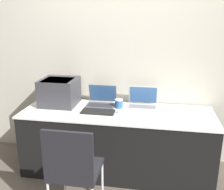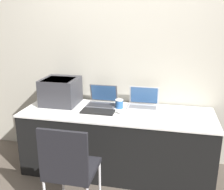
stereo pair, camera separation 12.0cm
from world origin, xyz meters
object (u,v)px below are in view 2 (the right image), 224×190
chair (69,165)px  printer (61,90)px  laptop_right (143,103)px  external_keyboard (98,112)px  mouse (120,112)px  coffee_cup (119,104)px  laptop_left (102,101)px

chair → printer: bearing=115.8°
laptop_right → external_keyboard: laptop_right is taller
laptop_right → mouse: bearing=-131.7°
printer → mouse: size_ratio=5.72×
coffee_cup → chair: chair is taller
laptop_left → mouse: 0.35m
printer → coffee_cup: printer is taller
mouse → chair: chair is taller
printer → laptop_right: bearing=5.1°
coffee_cup → mouse: 0.18m
coffee_cup → mouse: size_ratio=1.41×
laptop_left → external_keyboard: bearing=-86.3°
mouse → coffee_cup: bearing=103.2°
laptop_left → mouse: (0.26, -0.23, -0.03)m
printer → chair: bearing=-64.2°
printer → laptop_left: (0.50, 0.06, -0.12)m
laptop_left → coffee_cup: laptop_left is taller
chair → laptop_right: bearing=63.8°
laptop_left → laptop_right: 0.49m
mouse → chair: size_ratio=0.08×
laptop_left → printer: bearing=-173.2°
external_keyboard → laptop_left: bearing=93.7°
external_keyboard → coffee_cup: coffee_cup is taller
printer → laptop_right: 1.00m
laptop_right → mouse: 0.35m
printer → chair: (0.47, -0.97, -0.38)m
laptop_right → coffee_cup: bearing=-161.7°
laptop_right → mouse: (-0.23, -0.26, -0.03)m
laptop_left → external_keyboard: (0.02, -0.26, -0.04)m
printer → external_keyboard: size_ratio=1.13×
laptop_right → external_keyboard: bearing=-149.2°
printer → mouse: 0.79m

